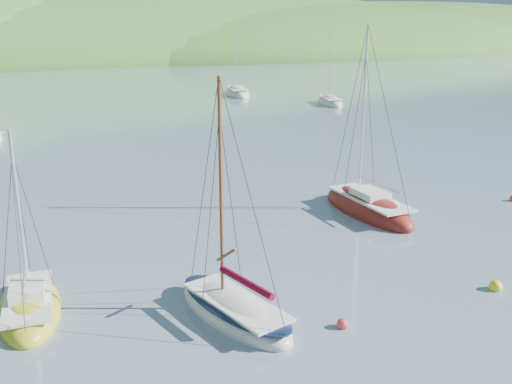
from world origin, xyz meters
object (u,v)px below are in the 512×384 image
daysailer_white (234,311)px  sloop_red (368,209)px  sailboat_yellow (29,307)px  distant_sloop_d (330,103)px  distant_sloop_b (237,94)px

daysailer_white → sloop_red: bearing=21.2°
sloop_red → sailboat_yellow: size_ratio=1.51×
daysailer_white → distant_sloop_d: 54.19m
distant_sloop_b → distant_sloop_d: 14.98m
daysailer_white → distant_sloop_d: (33.83, 42.34, -0.03)m
distant_sloop_d → daysailer_white: bearing=-108.7°
daysailer_white → sailboat_yellow: 7.04m
sailboat_yellow → distant_sloop_b: size_ratio=0.57×
daysailer_white → sloop_red: (11.01, 6.64, 0.00)m
sailboat_yellow → distant_sloop_d: bearing=53.0°
daysailer_white → sloop_red: size_ratio=0.83×
sailboat_yellow → distant_sloop_b: 62.50m
sailboat_yellow → distant_sloop_d: (39.89, 38.76, 0.01)m
distant_sloop_b → distant_sloop_d: size_ratio=1.20×
distant_sloop_d → sailboat_yellow: bearing=-115.9°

